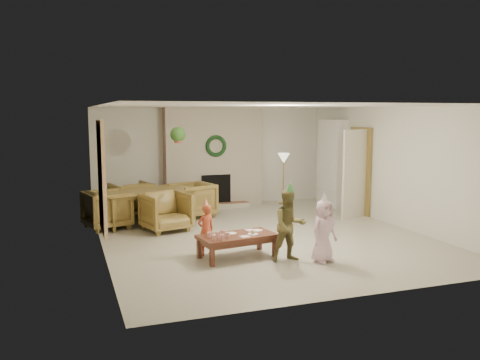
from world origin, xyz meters
name	(u,v)px	position (x,y,z in m)	size (l,w,h in m)	color
floor	(261,235)	(0.00, 0.00, 0.00)	(7.00, 7.00, 0.00)	#B7B29E
ceiling	(262,106)	(0.00, 0.00, 2.50)	(7.00, 7.00, 0.00)	white
wall_back	(211,157)	(0.00, 3.50, 1.25)	(7.00, 7.00, 0.00)	silver
wall_front	(363,202)	(0.00, -3.50, 1.25)	(7.00, 7.00, 0.00)	silver
wall_left	(100,178)	(-3.00, 0.00, 1.25)	(7.00, 7.00, 0.00)	silver
wall_right	(393,166)	(3.00, 0.00, 1.25)	(7.00, 7.00, 0.00)	silver
fireplace_mass	(214,157)	(0.00, 3.30, 1.25)	(2.50, 0.40, 2.50)	#511518
fireplace_hearth	(218,206)	(0.00, 2.95, 0.06)	(1.60, 0.30, 0.12)	brown
fireplace_firebox	(216,189)	(0.00, 3.12, 0.45)	(0.75, 0.12, 0.75)	black
fireplace_wreath	(216,146)	(0.00, 3.07, 1.55)	(0.54, 0.54, 0.10)	#143519
floor_lamp_base	(283,203)	(1.81, 3.00, 0.01)	(0.25, 0.25, 0.03)	gold
floor_lamp_post	(283,180)	(1.81, 3.00, 0.62)	(0.03, 0.03, 1.20)	gold
floor_lamp_shade	(284,158)	(1.81, 3.00, 1.20)	(0.32, 0.32, 0.27)	beige
bookshelf_carcass	(332,163)	(2.84, 2.30, 1.10)	(0.30, 1.00, 2.20)	white
bookshelf_shelf_a	(331,189)	(2.82, 2.30, 0.45)	(0.30, 0.92, 0.03)	white
bookshelf_shelf_b	(331,173)	(2.82, 2.30, 0.85)	(0.30, 0.92, 0.03)	white
bookshelf_shelf_c	(332,157)	(2.82, 2.30, 1.25)	(0.30, 0.92, 0.03)	white
bookshelf_shelf_d	(332,142)	(2.82, 2.30, 1.65)	(0.30, 0.92, 0.03)	white
books_row_lower	(333,184)	(2.80, 2.15, 0.59)	(0.20, 0.40, 0.24)	#AC2A1F
books_row_mid	(330,167)	(2.80, 2.35, 0.99)	(0.20, 0.44, 0.24)	#296896
books_row_upper	(333,153)	(2.80, 2.20, 1.38)	(0.20, 0.36, 0.22)	#A58423
door_frame	(360,171)	(2.96, 1.20, 1.02)	(0.05, 0.86, 2.04)	olive
door_leaf	(355,174)	(2.58, 0.82, 1.00)	(0.05, 0.80, 2.00)	beige
curtain_panel	(102,177)	(-2.96, 0.20, 1.25)	(0.06, 1.20, 2.00)	beige
dining_table	(148,207)	(-1.92, 1.83, 0.36)	(2.03, 1.13, 0.71)	olive
dining_chair_near	(166,212)	(-1.68, 0.97, 0.39)	(0.84, 0.87, 0.79)	olive
dining_chair_far	(131,199)	(-2.15, 2.70, 0.39)	(0.84, 0.87, 0.79)	olive
dining_chair_left	(107,209)	(-2.78, 1.60, 0.39)	(0.84, 0.87, 0.79)	olive
dining_chair_right	(193,200)	(-0.84, 2.13, 0.39)	(0.84, 0.87, 0.79)	olive
hanging_plant_cord	(178,123)	(-1.30, 1.50, 2.15)	(0.01, 0.01, 0.70)	tan
hanging_plant_pot	(178,140)	(-1.30, 1.50, 1.80)	(0.16, 0.16, 0.12)	#953730
hanging_plant_foliage	(178,134)	(-1.30, 1.50, 1.92)	(0.32, 0.32, 0.32)	#27531B
coffee_table_top	(237,236)	(-0.94, -1.29, 0.36)	(1.26, 0.63, 0.06)	brown
coffee_table_apron	(237,240)	(-0.94, -1.29, 0.29)	(1.16, 0.53, 0.08)	brown
coffee_leg_fl	(212,256)	(-1.47, -1.63, 0.16)	(0.07, 0.07, 0.33)	brown
coffee_leg_fr	(275,247)	(-0.34, -1.46, 0.16)	(0.07, 0.07, 0.33)	brown
coffee_leg_bl	(199,248)	(-1.54, -1.12, 0.16)	(0.07, 0.07, 0.33)	brown
coffee_leg_br	(259,240)	(-0.41, -0.95, 0.16)	(0.07, 0.07, 0.33)	brown
cup_a	(214,237)	(-1.40, -1.51, 0.43)	(0.07, 0.07, 0.09)	white
cup_b	(209,235)	(-1.43, -1.32, 0.43)	(0.07, 0.07, 0.09)	white
cup_c	(222,237)	(-1.27, -1.54, 0.43)	(0.07, 0.07, 0.09)	white
cup_d	(217,235)	(-1.30, -1.35, 0.43)	(0.07, 0.07, 0.09)	white
cup_e	(228,235)	(-1.15, -1.44, 0.43)	(0.07, 0.07, 0.09)	white
cup_f	(222,233)	(-1.18, -1.25, 0.43)	(0.07, 0.07, 0.09)	white
plate_a	(231,233)	(-1.01, -1.18, 0.39)	(0.17, 0.17, 0.01)	white
plate_b	(253,234)	(-0.69, -1.35, 0.39)	(0.17, 0.17, 0.01)	white
plate_c	(257,230)	(-0.52, -1.13, 0.39)	(0.17, 0.17, 0.01)	white
food_scoop	(253,232)	(-0.69, -1.35, 0.43)	(0.07, 0.07, 0.07)	tan
napkin_left	(245,236)	(-0.87, -1.46, 0.39)	(0.15, 0.15, 0.01)	#FFBBC3
napkin_right	(250,230)	(-0.63, -1.07, 0.39)	(0.15, 0.15, 0.01)	#FFBBC3
child_red	(206,230)	(-1.38, -0.97, 0.43)	(0.31, 0.21, 0.86)	#BC4628
party_hat_red	(206,203)	(-1.38, -0.97, 0.89)	(0.12, 0.12, 0.16)	#E5AF4C
child_plaid	(289,226)	(-0.20, -1.73, 0.58)	(0.56, 0.44, 1.16)	#985629
party_hat_plaid	(290,187)	(-0.20, -1.73, 1.20)	(0.14, 0.14, 0.19)	green
child_pink	(324,231)	(0.29, -1.97, 0.50)	(0.49, 0.32, 1.00)	silver
party_hat_pink	(324,198)	(0.29, -1.97, 1.05)	(0.13, 0.13, 0.18)	silver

